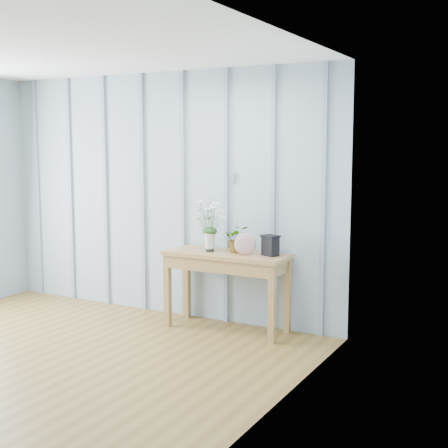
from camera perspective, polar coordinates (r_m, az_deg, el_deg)
The scene contains 6 objects.
room_shell at distance 5.44m, azimuth -13.61°, elevation 9.37°, with size 4.00×4.50×2.50m.
sideboard at distance 5.94m, azimuth 0.23°, elevation -3.72°, with size 1.20×0.45×0.75m.
daisy_vase at distance 5.93m, azimuth -1.32°, elevation 0.53°, with size 0.36×0.28×0.52m.
spider_plant at distance 5.92m, azimuth 1.22°, elevation -1.36°, with size 0.23×0.20×0.26m, color #173813.
felt_disc_vessel at distance 5.77m, azimuth 1.97°, elevation -1.85°, with size 0.21×0.06×0.21m, color #944C65.
carved_box at distance 5.75m, azimuth 4.26°, elevation -1.94°, with size 0.19×0.17×0.19m.
Camera 1 is at (3.62, -3.15, 1.77)m, focal length 50.00 mm.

